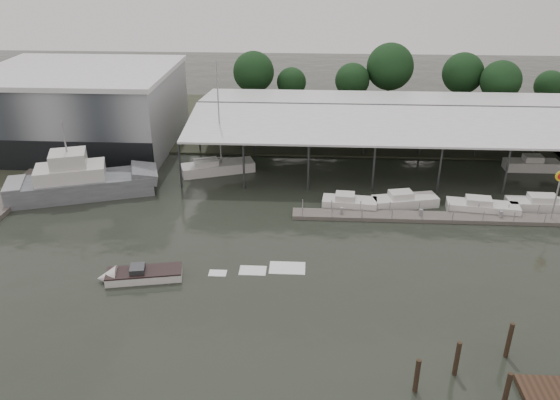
# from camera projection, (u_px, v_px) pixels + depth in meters

# --- Properties ---
(ground) EXTENTS (200.00, 200.00, 0.00)m
(ground) POSITION_uv_depth(u_px,v_px,m) (277.00, 267.00, 47.28)
(ground) COLOR #222820
(ground) RESTS_ON ground
(land_strip_far) EXTENTS (140.00, 30.00, 0.30)m
(land_strip_far) POSITION_uv_depth(u_px,v_px,m) (293.00, 122.00, 85.11)
(land_strip_far) COLOR #35382A
(land_strip_far) RESTS_ON ground
(land_strip_west) EXTENTS (20.00, 40.00, 0.30)m
(land_strip_west) POSITION_uv_depth(u_px,v_px,m) (5.00, 143.00, 76.27)
(land_strip_west) COLOR #35382A
(land_strip_west) RESTS_ON ground
(storage_warehouse) EXTENTS (24.50, 20.50, 10.50)m
(storage_warehouse) POSITION_uv_depth(u_px,v_px,m) (83.00, 108.00, 73.39)
(storage_warehouse) COLOR gray
(storage_warehouse) RESTS_ON ground
(covered_boat_shed) EXTENTS (58.24, 24.00, 6.96)m
(covered_boat_shed) POSITION_uv_depth(u_px,v_px,m) (424.00, 111.00, 69.05)
(covered_boat_shed) COLOR white
(covered_boat_shed) RESTS_ON ground
(trawler_dock) EXTENTS (3.00, 18.00, 0.50)m
(trawler_dock) POSITION_uv_depth(u_px,v_px,m) (19.00, 190.00, 61.28)
(trawler_dock) COLOR #605A55
(trawler_dock) RESTS_ON ground
(floating_dock) EXTENTS (28.00, 2.00, 1.40)m
(floating_dock) POSITION_uv_depth(u_px,v_px,m) (430.00, 217.00, 55.47)
(floating_dock) COLOR #605A55
(floating_dock) RESTS_ON ground
(shell_fuel_sign) EXTENTS (1.10, 0.18, 5.55)m
(shell_fuel_sign) POSITION_uv_depth(u_px,v_px,m) (559.00, 186.00, 53.27)
(shell_fuel_sign) COLOR gray
(shell_fuel_sign) RESTS_ON ground
(grey_trawler) EXTENTS (16.56, 9.28, 8.84)m
(grey_trawler) POSITION_uv_depth(u_px,v_px,m) (82.00, 182.00, 60.11)
(grey_trawler) COLOR slate
(grey_trawler) RESTS_ON ground
(white_sailboat) EXTENTS (9.12, 5.43, 13.78)m
(white_sailboat) POSITION_uv_depth(u_px,v_px,m) (217.00, 167.00, 66.40)
(white_sailboat) COLOR silver
(white_sailboat) RESTS_ON ground
(speedboat_underway) EXTENTS (17.77, 5.24, 2.00)m
(speedboat_underway) POSITION_uv_depth(u_px,v_px,m) (137.00, 275.00, 45.47)
(speedboat_underway) COLOR silver
(speedboat_underway) RESTS_ON ground
(moored_cruiser_0) EXTENTS (5.86, 2.75, 1.70)m
(moored_cruiser_0) POSITION_uv_depth(u_px,v_px,m) (349.00, 203.00, 57.57)
(moored_cruiser_0) COLOR silver
(moored_cruiser_0) RESTS_ON ground
(moored_cruiser_1) EXTENTS (7.18, 3.64, 1.70)m
(moored_cruiser_1) POSITION_uv_depth(u_px,v_px,m) (404.00, 201.00, 58.03)
(moored_cruiser_1) COLOR silver
(moored_cruiser_1) RESTS_ON ground
(moored_cruiser_2) EXTENTS (7.45, 3.16, 1.70)m
(moored_cruiser_2) POSITION_uv_depth(u_px,v_px,m) (482.00, 207.00, 56.64)
(moored_cruiser_2) COLOR silver
(moored_cruiser_2) RESTS_ON ground
(moored_cruiser_3) EXTENTS (8.04, 2.31, 1.70)m
(moored_cruiser_3) POSITION_uv_depth(u_px,v_px,m) (545.00, 204.00, 57.22)
(moored_cruiser_3) COLOR silver
(moored_cruiser_3) RESTS_ON ground
(mooring_pilings) EXTENTS (7.04, 8.91, 3.36)m
(mooring_pilings) POSITION_uv_depth(u_px,v_px,m) (482.00, 389.00, 33.14)
(mooring_pilings) COLOR #36291B
(mooring_pilings) RESTS_ON ground
(horizon_tree_line) EXTENTS (70.18, 10.50, 11.21)m
(horizon_tree_line) POSITION_uv_depth(u_px,v_px,m) (431.00, 76.00, 86.61)
(horizon_tree_line) COLOR black
(horizon_tree_line) RESTS_ON ground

